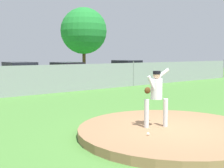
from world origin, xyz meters
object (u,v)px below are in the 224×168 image
object	(u,v)px
pitcher_youth	(156,93)
parked_car_red	(67,74)
parked_car_charcoal	(127,70)
parked_car_white	(20,75)
baseball	(148,134)

from	to	relation	value
pitcher_youth	parked_car_red	bearing A→B (deg)	69.64
parked_car_charcoal	parked_car_red	size ratio (longest dim) A/B	1.05
parked_car_charcoal	parked_car_red	xyz separation A→B (m)	(-6.41, -0.40, -0.03)
pitcher_youth	parked_car_charcoal	bearing A→B (deg)	51.07
parked_car_red	parked_car_white	xyz separation A→B (m)	(-3.71, -0.09, 0.04)
parked_car_charcoal	parked_car_red	bearing A→B (deg)	-176.43
baseball	parked_car_white	size ratio (longest dim) A/B	0.02
pitcher_youth	parked_car_charcoal	xyz separation A→B (m)	(11.59, 14.35, -0.37)
pitcher_youth	parked_car_charcoal	distance (m)	18.45
pitcher_youth	parked_car_white	distance (m)	13.94
parked_car_charcoal	parked_car_red	world-z (taller)	parked_car_charcoal
parked_car_charcoal	baseball	bearing A→B (deg)	-129.84
baseball	parked_car_white	xyz separation A→B (m)	(2.23, 14.31, 0.57)
baseball	parked_car_charcoal	bearing A→B (deg)	50.16
parked_car_charcoal	pitcher_youth	bearing A→B (deg)	-128.93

